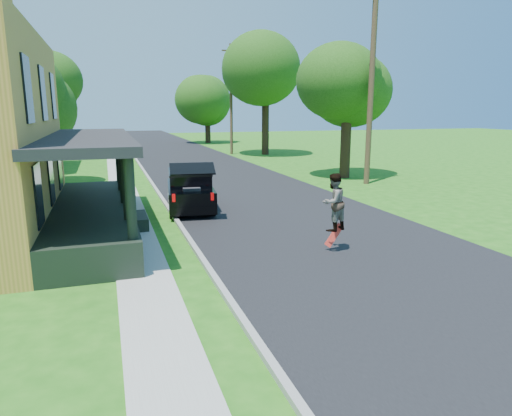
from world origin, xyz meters
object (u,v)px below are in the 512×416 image
object	(u,v)px
skateboarder	(333,202)
utility_pole_near	(372,81)
tree_right_near	(347,83)
black_suv	(190,190)

from	to	relation	value
skateboarder	utility_pole_near	bearing A→B (deg)	-149.80
skateboarder	tree_right_near	xyz separation A→B (m)	(7.36, 12.71, 3.97)
black_suv	skateboarder	bearing A→B (deg)	-60.90
skateboarder	utility_pole_near	distance (m)	13.27
black_suv	tree_right_near	xyz separation A→B (m)	(10.15, 5.93, 4.61)
utility_pole_near	black_suv	bearing A→B (deg)	-176.89
utility_pole_near	tree_right_near	bearing A→B (deg)	75.50
skateboarder	utility_pole_near	xyz separation A→B (m)	(7.41, 10.27, 3.95)
black_suv	utility_pole_near	xyz separation A→B (m)	(10.20, 3.49, 4.58)
black_suv	tree_right_near	distance (m)	12.62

